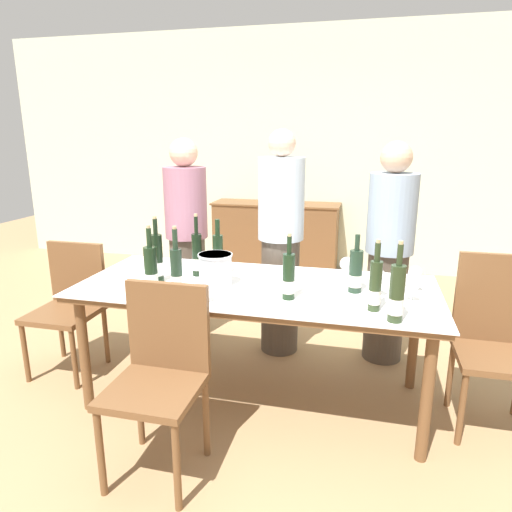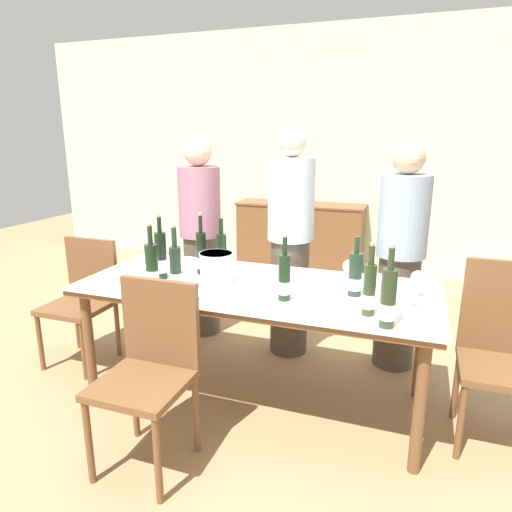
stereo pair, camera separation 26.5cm
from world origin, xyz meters
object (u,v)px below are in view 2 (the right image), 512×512
person_guest_left (290,246)px  wine_bottle_6 (176,269)px  wine_glass_0 (349,267)px  chair_near_front (151,362)px  dining_table (256,296)px  wine_bottle_2 (222,255)px  wine_bottle_3 (369,290)px  ice_bucket (216,267)px  wine_bottle_1 (201,254)px  wine_bottle_5 (355,275)px  sideboard_cabinet (300,238)px  wine_glass_2 (418,279)px  chair_left_end (84,293)px  wine_glass_1 (197,283)px  person_guest_right (400,259)px  wine_bottle_8 (152,267)px  wine_bottle_4 (284,278)px  wine_bottle_7 (161,257)px  person_host (201,239)px  wine_glass_4 (411,290)px  wine_glass_3 (378,281)px  wine_bottle_0 (388,300)px

person_guest_left → wine_bottle_6: bearing=-113.3°
wine_glass_0 → chair_near_front: (-0.81, -0.91, -0.31)m
dining_table → wine_bottle_2: wine_bottle_2 is taller
wine_bottle_3 → ice_bucket: bearing=167.8°
wine_bottle_1 → wine_bottle_5: size_ratio=1.18×
sideboard_cabinet → wine_glass_2: size_ratio=9.84×
sideboard_cabinet → chair_left_end: chair_left_end is taller
sideboard_cabinet → wine_bottle_6: (0.05, -3.01, 0.46)m
wine_glass_1 → person_guest_right: person_guest_right is taller
wine_bottle_2 → wine_bottle_6: 0.39m
wine_bottle_1 → person_guest_left: bearing=54.6°
wine_bottle_8 → person_guest_left: 1.10m
wine_bottle_4 → wine_glass_0: size_ratio=2.47×
wine_bottle_7 → wine_glass_0: 1.14m
chair_near_front → person_host: 1.57m
wine_glass_1 → wine_glass_4: size_ratio=1.06×
person_host → wine_bottle_7: bearing=-79.3°
sideboard_cabinet → wine_bottle_2: 2.69m
person_guest_left → person_host: bearing=172.4°
wine_glass_0 → person_guest_left: 0.69m
ice_bucket → chair_near_front: bearing=-95.9°
wine_glass_3 → wine_bottle_2: bearing=171.7°
person_guest_left → wine_bottle_2: bearing=-116.6°
dining_table → ice_bucket: size_ratio=10.26×
wine_bottle_4 → person_guest_left: bearing=103.6°
ice_bucket → wine_glass_1: size_ratio=1.40×
ice_bucket → wine_bottle_2: size_ratio=0.56×
wine_glass_2 → wine_bottle_8: bearing=-166.3°
sideboard_cabinet → wine_bottle_4: wine_bottle_4 is taller
wine_bottle_3 → chair_near_front: (-0.98, -0.44, -0.34)m
dining_table → person_guest_right: person_guest_right is taller
wine_glass_3 → wine_bottle_6: bearing=-168.1°
chair_near_front → person_guest_right: (1.08, 1.43, 0.25)m
wine_bottle_4 → wine_glass_4: 0.65m
wine_bottle_1 → wine_bottle_0: bearing=-21.5°
wine_bottle_2 → person_guest_left: size_ratio=0.22×
dining_table → wine_bottle_4: 0.34m
wine_bottle_3 → wine_bottle_6: bearing=-179.4°
wine_bottle_8 → dining_table: bearing=24.5°
person_guest_right → wine_bottle_4: bearing=-121.1°
chair_near_front → wine_glass_3: bearing=33.5°
wine_glass_2 → person_guest_left: person_guest_left is taller
wine_bottle_3 → chair_near_front: bearing=-155.6°
wine_bottle_5 → wine_glass_0: wine_bottle_5 is taller
wine_bottle_5 → wine_bottle_8: wine_bottle_8 is taller
wine_bottle_0 → wine_bottle_2: (-1.05, 0.48, -0.00)m
wine_bottle_0 → wine_glass_3: size_ratio=2.57×
person_guest_left → wine_bottle_4: bearing=-76.4°
wine_glass_1 → wine_glass_4: bearing=15.0°
wine_bottle_8 → wine_glass_1: (0.34, -0.11, -0.03)m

